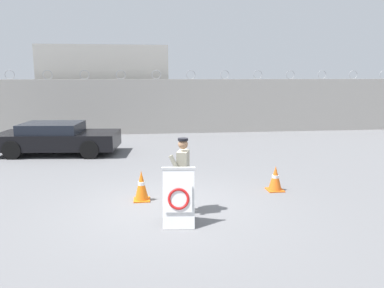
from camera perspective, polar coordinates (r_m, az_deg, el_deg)
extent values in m
plane|color=slate|center=(8.65, -3.10, -9.75)|extent=(90.00, 90.00, 0.00)
cube|color=#ADA8A0|center=(19.32, -5.39, 5.70)|extent=(36.00, 0.30, 2.77)
torus|color=gray|center=(20.32, -26.03, 9.46)|extent=(0.47, 0.03, 0.47)
torus|color=gray|center=(19.83, -21.15, 9.82)|extent=(0.47, 0.03, 0.47)
torus|color=gray|center=(19.48, -16.05, 10.11)|extent=(0.47, 0.03, 0.47)
torus|color=gray|center=(19.29, -10.80, 10.33)|extent=(0.47, 0.03, 0.47)
torus|color=gray|center=(19.25, -5.48, 10.46)|extent=(0.47, 0.03, 0.47)
torus|color=gray|center=(19.38, -0.18, 10.51)|extent=(0.47, 0.03, 0.47)
torus|color=gray|center=(19.67, 5.00, 10.47)|extent=(0.47, 0.03, 0.47)
torus|color=gray|center=(20.10, 10.00, 10.35)|extent=(0.47, 0.03, 0.47)
torus|color=gray|center=(20.68, 14.75, 10.17)|extent=(0.47, 0.03, 0.47)
torus|color=gray|center=(21.38, 19.20, 9.94)|extent=(0.47, 0.03, 0.47)
torus|color=gray|center=(22.21, 23.35, 9.67)|extent=(0.47, 0.03, 0.47)
torus|color=gray|center=(23.14, 27.17, 9.37)|extent=(0.47, 0.03, 0.47)
cube|color=beige|center=(23.81, -12.49, 8.54)|extent=(6.91, 6.55, 4.55)
cube|color=white|center=(7.48, -2.06, -8.41)|extent=(0.66, 0.41, 1.14)
cube|color=white|center=(7.78, -2.03, -7.65)|extent=(0.66, 0.41, 1.14)
cube|color=white|center=(7.47, -2.07, -3.75)|extent=(0.67, 0.12, 0.05)
cube|color=white|center=(7.44, -2.06, -8.33)|extent=(0.55, 0.21, 0.52)
torus|color=red|center=(7.43, -2.06, -8.36)|extent=(0.44, 0.21, 0.43)
cylinder|color=black|center=(8.37, -1.24, -7.59)|extent=(0.15, 0.15, 0.78)
cylinder|color=black|center=(8.21, -1.46, -7.98)|extent=(0.15, 0.15, 0.78)
cube|color=gray|center=(8.10, -1.37, -3.14)|extent=(0.32, 0.45, 0.60)
sphere|color=#936B4C|center=(8.01, -1.38, -0.04)|extent=(0.21, 0.21, 0.21)
cylinder|color=gray|center=(8.34, -1.07, -2.66)|extent=(0.09, 0.09, 0.57)
cylinder|color=gray|center=(7.88, -2.40, -3.63)|extent=(0.34, 0.17, 0.56)
cylinder|color=black|center=(7.99, -1.39, 0.70)|extent=(0.22, 0.22, 0.05)
cube|color=orange|center=(9.23, -7.65, -8.41)|extent=(0.39, 0.39, 0.03)
cone|color=orange|center=(9.11, -7.71, -6.21)|extent=(0.33, 0.33, 0.71)
cylinder|color=white|center=(9.10, -7.71, -6.00)|extent=(0.17, 0.17, 0.10)
cube|color=orange|center=(10.13, 12.51, -6.83)|extent=(0.42, 0.42, 0.03)
cone|color=orange|center=(10.04, 12.58, -5.05)|extent=(0.35, 0.35, 0.62)
cylinder|color=white|center=(10.03, 12.59, -4.88)|extent=(0.18, 0.18, 0.09)
cylinder|color=black|center=(15.69, -13.79, 0.47)|extent=(0.69, 0.26, 0.68)
cylinder|color=black|center=(13.96, -15.34, -0.82)|extent=(0.69, 0.26, 0.68)
cylinder|color=black|center=(16.50, -23.21, 0.40)|extent=(0.69, 0.26, 0.68)
cylinder|color=black|center=(14.87, -25.74, -0.82)|extent=(0.69, 0.26, 0.68)
cube|color=black|center=(15.16, -19.65, 0.57)|extent=(4.62, 2.33, 0.59)
cube|color=black|center=(15.16, -20.56, 2.35)|extent=(2.29, 1.92, 0.37)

